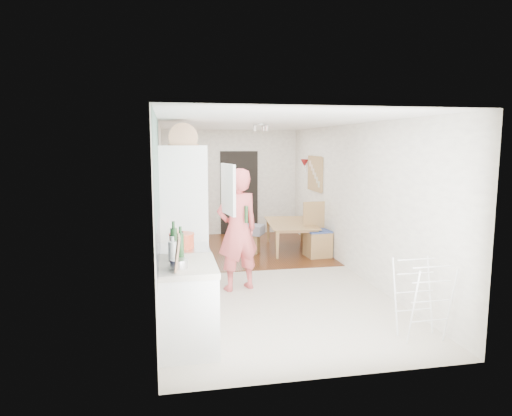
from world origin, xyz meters
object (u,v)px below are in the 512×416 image
object	(u,v)px
dining_table	(292,238)
drying_rack	(422,300)
person	(238,219)
dining_chair	(318,230)
stool	(251,244)

from	to	relation	value
dining_table	drying_rack	size ratio (longest dim) A/B	1.57
person	drying_rack	xyz separation A→B (m)	(1.75, -2.13, -0.63)
dining_table	dining_chair	xyz separation A→B (m)	(0.33, -0.65, 0.28)
dining_chair	stool	distance (m)	1.36
dining_table	drying_rack	bearing A→B (deg)	-170.72
dining_table	dining_chair	distance (m)	0.78
person	dining_chair	world-z (taller)	person
stool	dining_table	bearing A→B (deg)	6.82
stool	dining_chair	bearing A→B (deg)	-24.55
stool	drying_rack	size ratio (longest dim) A/B	0.44
dining_chair	drying_rack	bearing A→B (deg)	-95.56
drying_rack	dining_table	bearing A→B (deg)	92.75
person	dining_table	world-z (taller)	person
stool	drying_rack	distance (m)	4.49
stool	drying_rack	bearing A→B (deg)	-75.27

